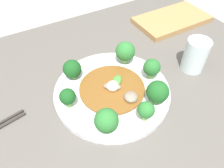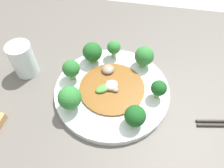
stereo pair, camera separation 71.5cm
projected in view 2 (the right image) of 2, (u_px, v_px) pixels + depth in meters
The scene contains 11 objects.
table at pixel (118, 144), 0.92m from camera, with size 1.18×0.91×0.76m.
plate at pixel (112, 91), 0.61m from camera, with size 0.31×0.31×0.02m.
broccoli_east at pixel (159, 88), 0.55m from camera, with size 0.04×0.04×0.06m.
broccoli_southwest at pixel (70, 98), 0.53m from camera, with size 0.06×0.06×0.07m.
broccoli_northwest at pixel (92, 52), 0.64m from camera, with size 0.06×0.06×0.07m.
broccoli_west at pixel (71, 69), 0.59m from camera, with size 0.05×0.05×0.06m.
broccoli_southeast at pixel (135, 116), 0.51m from camera, with size 0.05×0.05×0.06m.
broccoli_north at pixel (114, 48), 0.65m from camera, with size 0.04×0.04×0.06m.
broccoli_northeast at pixel (144, 56), 0.62m from camera, with size 0.06×0.06×0.07m.
stirfry_center at pixel (111, 86), 0.60m from camera, with size 0.18×0.18×0.02m.
drinking_glass at pixel (23, 59), 0.62m from camera, with size 0.07×0.07×0.10m.
Camera 2 is at (0.05, -0.37, 1.25)m, focal length 35.00 mm.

